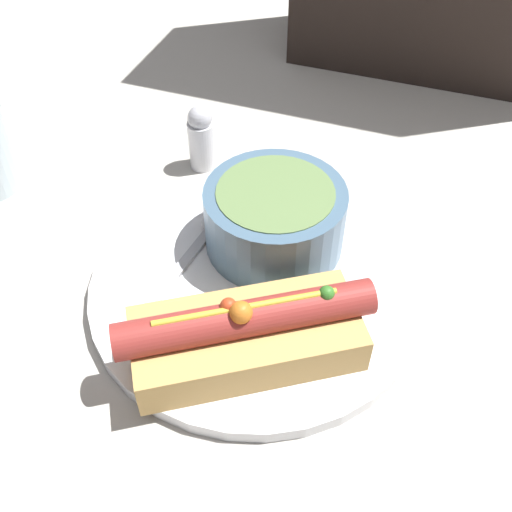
# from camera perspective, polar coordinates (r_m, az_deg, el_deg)

# --- Properties ---
(ground_plane) EXTENTS (4.00, 4.00, 0.00)m
(ground_plane) POSITION_cam_1_polar(r_m,az_deg,el_deg) (0.51, 0.00, -3.26)
(ground_plane) COLOR #BCB7AD
(dinner_plate) EXTENTS (0.28, 0.28, 0.01)m
(dinner_plate) POSITION_cam_1_polar(r_m,az_deg,el_deg) (0.51, 0.00, -2.81)
(dinner_plate) COLOR white
(dinner_plate) RESTS_ON ground_plane
(hot_dog) EXTENTS (0.18, 0.15, 0.06)m
(hot_dog) POSITION_cam_1_polar(r_m,az_deg,el_deg) (0.44, -0.91, -7.35)
(hot_dog) COLOR tan
(hot_dog) RESTS_ON dinner_plate
(soup_bowl) EXTENTS (0.12, 0.12, 0.06)m
(soup_bowl) POSITION_cam_1_polar(r_m,az_deg,el_deg) (0.51, 1.58, 3.94)
(soup_bowl) COLOR slate
(soup_bowl) RESTS_ON dinner_plate
(spoon) EXTENTS (0.03, 0.14, 0.01)m
(spoon) POSITION_cam_1_polar(r_m,az_deg,el_deg) (0.54, -4.84, 2.03)
(spoon) COLOR #B7B7BC
(spoon) RESTS_ON dinner_plate
(salt_shaker) EXTENTS (0.03, 0.03, 0.07)m
(salt_shaker) POSITION_cam_1_polar(r_m,az_deg,el_deg) (0.62, -5.23, 11.16)
(salt_shaker) COLOR silver
(salt_shaker) RESTS_ON ground_plane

